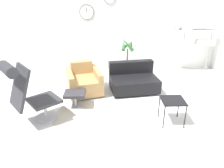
{
  "coord_description": "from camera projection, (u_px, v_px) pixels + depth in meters",
  "views": [
    {
      "loc": [
        -0.01,
        -3.97,
        2.41
      ],
      "look_at": [
        0.14,
        0.22,
        0.55
      ],
      "focal_mm": 35.0,
      "sensor_mm": 36.0,
      "label": 1
    }
  ],
  "objects": [
    {
      "name": "shelf_unit",
      "position": [
        196.0,
        35.0,
        6.42
      ],
      "size": [
        1.2,
        0.28,
        1.93
      ],
      "color": "#BCBCC1",
      "rests_on": "ground_plane"
    },
    {
      "name": "potted_plant",
      "position": [
        127.0,
        61.0,
        6.37
      ],
      "size": [
        0.39,
        0.42,
        1.16
      ],
      "color": "#333338",
      "rests_on": "ground_plane"
    },
    {
      "name": "side_table",
      "position": [
        173.0,
        103.0,
        4.07
      ],
      "size": [
        0.43,
        0.43,
        0.49
      ],
      "color": "black",
      "rests_on": "ground_plane"
    },
    {
      "name": "lounge_chair",
      "position": [
        26.0,
        89.0,
        3.93
      ],
      "size": [
        1.04,
        0.98,
        1.26
      ],
      "rotation": [
        0.0,
        0.0,
        -0.9
      ],
      "color": "#BCBCC1",
      "rests_on": "ground_plane"
    },
    {
      "name": "couch_low",
      "position": [
        133.0,
        81.0,
        5.52
      ],
      "size": [
        1.25,
        0.99,
        0.68
      ],
      "rotation": [
        0.0,
        0.0,
        3.28
      ],
      "color": "black",
      "rests_on": "ground_plane"
    },
    {
      "name": "armchair_red",
      "position": [
        84.0,
        82.0,
        5.36
      ],
      "size": [
        0.97,
        1.04,
        0.72
      ],
      "rotation": [
        0.0,
        0.0,
        3.39
      ],
      "color": "silver",
      "rests_on": "ground_plane"
    },
    {
      "name": "round_rug",
      "position": [
        98.0,
        117.0,
        4.42
      ],
      "size": [
        1.8,
        1.8,
        0.01
      ],
      "color": "#BCB29E",
      "rests_on": "ground_plane"
    },
    {
      "name": "ground_plane",
      "position": [
        106.0,
        112.0,
        4.6
      ],
      "size": [
        12.0,
        12.0,
        0.0
      ],
      "primitive_type": "plane",
      "color": "silver"
    },
    {
      "name": "wall_back",
      "position": [
        104.0,
        24.0,
        6.52
      ],
      "size": [
        12.0,
        0.09,
        2.8
      ],
      "color": "silver",
      "rests_on": "ground_plane"
    },
    {
      "name": "ottoman",
      "position": [
        75.0,
        96.0,
        4.71
      ],
      "size": [
        0.45,
        0.38,
        0.35
      ],
      "color": "#BCBCC1",
      "rests_on": "ground_plane"
    }
  ]
}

